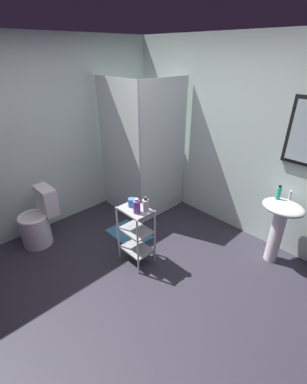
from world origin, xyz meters
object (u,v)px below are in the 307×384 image
object	(u,v)px
pedestal_sink	(280,220)
storage_cart	(136,231)
conditioner_bottle_purple	(137,206)
rinse_cup	(132,202)
shower_stall	(143,181)
bath_mat	(129,234)
hand_soap_bottle	(278,193)
lotion_bottle_white	(146,205)
toilet	(38,222)

from	to	relation	value
pedestal_sink	storage_cart	xyz separation A→B (m)	(-1.12, -1.21, -0.14)
conditioner_bottle_purple	rinse_cup	distance (m)	0.15
shower_stall	bath_mat	world-z (taller)	shower_stall
hand_soap_bottle	rinse_cup	world-z (taller)	hand_soap_bottle
pedestal_sink	hand_soap_bottle	bearing A→B (deg)	165.58
lotion_bottle_white	conditioner_bottle_purple	bearing A→B (deg)	-111.66
pedestal_sink	toilet	xyz separation A→B (m)	(-2.29, -1.90, -0.26)
storage_cart	lotion_bottle_white	bearing A→B (deg)	31.17
pedestal_sink	toilet	distance (m)	2.99
shower_stall	pedestal_sink	xyz separation A→B (m)	(2.03, 0.30, 0.12)
pedestal_sink	rinse_cup	xyz separation A→B (m)	(-1.20, -1.20, 0.21)
storage_cart	rinse_cup	xyz separation A→B (m)	(-0.07, 0.01, 0.35)
hand_soap_bottle	bath_mat	xyz separation A→B (m)	(-1.50, -0.99, -0.88)
pedestal_sink	bath_mat	xyz separation A→B (m)	(-1.60, -0.96, -0.57)
shower_stall	conditioner_bottle_purple	xyz separation A→B (m)	(0.97, -0.95, 0.35)
conditioner_bottle_purple	hand_soap_bottle	bearing A→B (deg)	52.88
lotion_bottle_white	pedestal_sink	bearing A→B (deg)	48.46
lotion_bottle_white	hand_soap_bottle	bearing A→B (deg)	51.84
toilet	storage_cart	size ratio (longest dim) A/B	1.03
pedestal_sink	lotion_bottle_white	bearing A→B (deg)	-131.54
pedestal_sink	hand_soap_bottle	distance (m)	0.32
pedestal_sink	hand_soap_bottle	size ratio (longest dim) A/B	4.79
shower_stall	toilet	bearing A→B (deg)	-99.30
pedestal_sink	rinse_cup	world-z (taller)	rinse_cup
bath_mat	conditioner_bottle_purple	bearing A→B (deg)	-27.80
shower_stall	rinse_cup	xyz separation A→B (m)	(0.83, -0.90, 0.33)
storage_cart	rinse_cup	size ratio (longest dim) A/B	7.48
bath_mat	pedestal_sink	bearing A→B (deg)	31.05
shower_stall	pedestal_sink	bearing A→B (deg)	8.37
rinse_cup	bath_mat	bearing A→B (deg)	148.82
lotion_bottle_white	conditioner_bottle_purple	distance (m)	0.10
toilet	conditioner_bottle_purple	xyz separation A→B (m)	(1.23, 0.65, 0.50)
pedestal_sink	lotion_bottle_white	xyz separation A→B (m)	(-1.02, -1.15, 0.23)
shower_stall	rinse_cup	bearing A→B (deg)	-47.38
toilet	bath_mat	size ratio (longest dim) A/B	1.27
hand_soap_bottle	pedestal_sink	bearing A→B (deg)	-14.42
shower_stall	lotion_bottle_white	world-z (taller)	shower_stall
conditioner_bottle_purple	shower_stall	bearing A→B (deg)	135.74
shower_stall	hand_soap_bottle	distance (m)	2.00
hand_soap_bottle	rinse_cup	size ratio (longest dim) A/B	1.71
shower_stall	storage_cart	bearing A→B (deg)	-45.30
lotion_bottle_white	rinse_cup	bearing A→B (deg)	-163.39
storage_cart	bath_mat	xyz separation A→B (m)	(-0.47, 0.25, -0.43)
toilet	lotion_bottle_white	distance (m)	1.56
pedestal_sink	toilet	bearing A→B (deg)	-140.33
pedestal_sink	bath_mat	distance (m)	1.95
rinse_cup	conditioner_bottle_purple	bearing A→B (deg)	-16.91
hand_soap_bottle	lotion_bottle_white	xyz separation A→B (m)	(-0.92, -1.17, -0.07)
shower_stall	conditioner_bottle_purple	world-z (taller)	shower_stall
pedestal_sink	toilet	world-z (taller)	pedestal_sink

